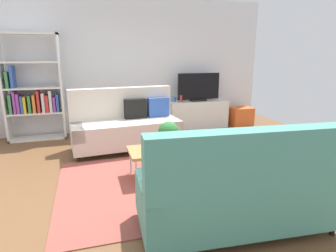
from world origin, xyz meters
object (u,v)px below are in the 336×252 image
Objects in this scene: potted_plant at (169,133)px; coffee_table at (168,150)px; storage_trunk at (241,116)px; tv at (199,88)px; table_book_0 at (152,149)px; vase_0 at (174,99)px; bookshelf at (33,93)px; tv_console at (198,114)px; bottle_0 at (181,99)px; couch_green at (238,189)px; couch_beige at (126,125)px.

coffee_table is at bearing 109.79° from potted_plant.
potted_plant is at bearing -136.62° from storage_trunk.
tv is (1.46, 2.48, 0.56)m from coffee_table.
vase_0 is at bearing 66.73° from table_book_0.
bookshelf is at bearing 129.30° from coffee_table.
tv_console is 3.06m from table_book_0.
storage_trunk is 3.35× the size of bottle_0.
couch_green is 1.40× the size of tv_console.
potted_plant is at bearing -120.04° from tv_console.
bottle_0 is (-0.43, -0.02, -0.23)m from tv.
storage_trunk is 3.54m from potted_plant.
coffee_table is 0.79× the size of tv_console.
bottle_0 is at bearing 67.43° from coffee_table.
tv_console is at bearing 77.35° from couch_green.
bookshelf reaches higher than tv_console.
coffee_table is 2.68m from bottle_0.
bottle_0 is (1.02, 2.46, 0.32)m from coffee_table.
vase_0 is (-0.58, 0.07, -0.25)m from tv.
potted_plant is at bearing 105.19° from couch_green.
bookshelf is (-3.52, 0.02, 0.64)m from tv_console.
table_book_0 is 1.55× the size of bottle_0.
couch_beige is 3.11m from storage_trunk.
table_book_0 is (1.82, -2.56, -0.52)m from bookshelf.
bookshelf is at bearing -179.42° from vase_0.
tv is at bearing -90.00° from tv_console.
coffee_table is (-0.28, 1.42, -0.05)m from couch_green.
tv is 3.08m from table_book_0.
bookshelf is (-3.52, 0.04, 0.01)m from tv.
bookshelf is at bearing 129.23° from potted_plant.
bookshelf is 2.95m from vase_0.
bookshelf is 3.19m from table_book_0.
bottle_0 is (1.02, 2.47, 0.08)m from potted_plant.
tv is 3.52m from bookshelf.
tv_console is 0.63m from tv.
couch_green is at bearing -78.85° from potted_plant.
bottle_0 is at bearing -31.69° from vase_0.
bottle_0 is at bearing 83.23° from couch_green.
potted_plant reaches higher than vase_0.
storage_trunk is (1.10, -0.10, -0.10)m from tv_console.
coffee_table is 2.93m from tv.
bookshelf is 3.10m from bottle_0.
couch_green is 8.14× the size of table_book_0.
storage_trunk is 1.75m from vase_0.
couch_green is at bearing -106.77° from tv.
vase_0 is (0.59, 3.97, 0.26)m from couch_green.
coffee_table is at bearing 105.27° from couch_green.
tv is at bearing 56.10° from table_book_0.
bottle_0 is at bearing 177.76° from storage_trunk.
couch_green reaches higher than vase_0.
storage_trunk is 2.17× the size of table_book_0.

